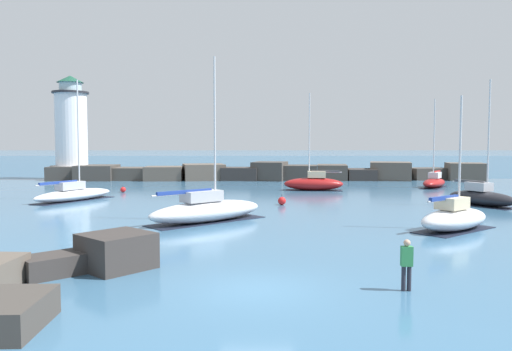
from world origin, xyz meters
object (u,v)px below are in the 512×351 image
at_px(mooring_buoy_far_side, 282,201).
at_px(sailboat_moored_1, 481,197).
at_px(sailboat_moored_4, 434,182).
at_px(lighthouse, 71,135).
at_px(person_on_rocks, 407,262).
at_px(sailboat_moored_2, 207,210).
at_px(sailboat_moored_3, 314,183).
at_px(sailboat_moored_0, 74,194).
at_px(mooring_buoy_orange_near, 123,190).
at_px(sailboat_moored_6, 454,218).

bearing_deg(mooring_buoy_far_side, sailboat_moored_1, -1.66).
relative_size(sailboat_moored_1, sailboat_moored_4, 1.01).
bearing_deg(sailboat_moored_1, lighthouse, 145.99).
distance_m(lighthouse, person_on_rocks, 57.06).
distance_m(lighthouse, mooring_buoy_far_side, 37.72).
relative_size(sailboat_moored_2, sailboat_moored_3, 1.03).
distance_m(sailboat_moored_0, sailboat_moored_2, 16.19).
xyz_separation_m(sailboat_moored_3, person_on_rocks, (-1.25, -33.83, 0.19)).
distance_m(sailboat_moored_3, person_on_rocks, 33.85).
height_order(sailboat_moored_4, mooring_buoy_orange_near, sailboat_moored_4).
bearing_deg(sailboat_moored_1, person_on_rocks, -119.84).
height_order(sailboat_moored_4, sailboat_moored_6, sailboat_moored_4).
xyz_separation_m(sailboat_moored_0, sailboat_moored_6, (25.61, -14.06, 0.09)).
bearing_deg(mooring_buoy_orange_near, lighthouse, 122.57).
relative_size(sailboat_moored_0, mooring_buoy_orange_near, 13.72).
distance_m(sailboat_moored_0, sailboat_moored_1, 32.23).
xyz_separation_m(sailboat_moored_0, sailboat_moored_4, (34.05, 11.90, 0.02)).
xyz_separation_m(lighthouse, sailboat_moored_4, (42.80, -12.26, -5.17)).
bearing_deg(sailboat_moored_6, sailboat_moored_3, 101.90).
bearing_deg(sailboat_moored_0, person_on_rocks, -52.11).
bearing_deg(sailboat_moored_6, sailboat_moored_4, 71.98).
bearing_deg(sailboat_moored_0, mooring_buoy_orange_near, 71.98).
bearing_deg(sailboat_moored_0, sailboat_moored_2, -42.70).
height_order(sailboat_moored_3, sailboat_moored_6, sailboat_moored_3).
relative_size(sailboat_moored_0, sailboat_moored_4, 1.06).
bearing_deg(mooring_buoy_far_side, person_on_rocks, -83.23).
bearing_deg(sailboat_moored_3, sailboat_moored_4, 13.61).
xyz_separation_m(sailboat_moored_3, mooring_buoy_far_side, (-3.89, -11.62, -0.43)).
xyz_separation_m(sailboat_moored_0, sailboat_moored_1, (32.05, -3.36, 0.07)).
distance_m(sailboat_moored_4, mooring_buoy_far_side, 22.66).
xyz_separation_m(sailboat_moored_3, mooring_buoy_orange_near, (-18.56, -1.76, -0.48)).
height_order(sailboat_moored_1, person_on_rocks, sailboat_moored_1).
bearing_deg(lighthouse, sailboat_moored_4, -15.99).
bearing_deg(sailboat_moored_2, person_on_rocks, -61.57).
bearing_deg(lighthouse, sailboat_moored_1, -34.01).
distance_m(sailboat_moored_6, mooring_buoy_far_side, 14.12).
relative_size(sailboat_moored_1, sailboat_moored_6, 1.29).
height_order(sailboat_moored_0, sailboat_moored_4, sailboat_moored_0).
height_order(sailboat_moored_3, mooring_buoy_orange_near, sailboat_moored_3).
height_order(sailboat_moored_0, person_on_rocks, sailboat_moored_0).
bearing_deg(sailboat_moored_3, sailboat_moored_6, -78.10).
relative_size(lighthouse, sailboat_moored_1, 1.42).
distance_m(sailboat_moored_1, sailboat_moored_6, 12.48).
distance_m(lighthouse, sailboat_moored_3, 33.75).
relative_size(sailboat_moored_2, person_on_rocks, 5.94).
relative_size(mooring_buoy_far_side, person_on_rocks, 0.49).
distance_m(sailboat_moored_2, sailboat_moored_3, 21.60).
distance_m(sailboat_moored_4, mooring_buoy_orange_near, 32.19).
xyz_separation_m(sailboat_moored_3, sailboat_moored_4, (13.24, 3.21, -0.13)).
height_order(lighthouse, sailboat_moored_4, lighthouse).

